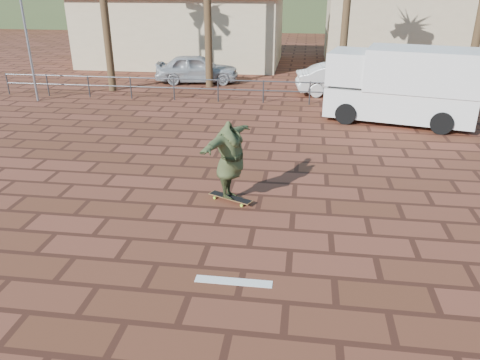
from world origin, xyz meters
name	(u,v)px	position (x,y,z in m)	size (l,w,h in m)	color
ground	(209,244)	(0.00, 0.00, 0.00)	(120.00, 120.00, 0.00)	brown
paint_stripe	(234,281)	(0.70, -1.20, 0.00)	(1.40, 0.22, 0.01)	white
guardrail	(263,88)	(0.00, 12.00, 0.68)	(24.06, 0.06, 1.00)	#47494F
building_west	(184,26)	(-6.00, 22.00, 2.28)	(12.60, 7.60, 4.50)	beige
building_east	(408,22)	(8.00, 24.00, 2.54)	(10.60, 6.60, 5.00)	beige
longboard	(230,198)	(0.13, 2.07, 0.09)	(1.15, 0.71, 0.11)	olive
skateboarder	(230,160)	(0.13, 2.07, 1.07)	(2.35, 0.64, 1.91)	#3C4626
campervan	(402,84)	(5.35, 9.82, 1.44)	(5.65, 3.39, 2.74)	white
car_silver	(197,69)	(-3.83, 15.94, 0.72)	(1.71, 4.25, 1.45)	#AAADB1
car_white	(343,79)	(3.50, 14.20, 0.70)	(1.48, 4.26, 1.40)	silver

